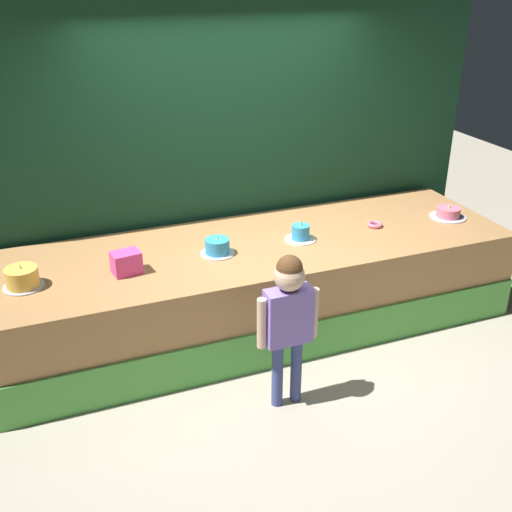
% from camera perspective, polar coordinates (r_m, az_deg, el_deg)
% --- Properties ---
extents(ground_plane, '(12.00, 12.00, 0.00)m').
position_cam_1_polar(ground_plane, '(4.91, 2.90, -10.02)').
color(ground_plane, '#ADA38E').
extents(stage_platform, '(4.29, 1.31, 0.77)m').
position_cam_1_polar(stage_platform, '(5.20, 0.12, -2.74)').
color(stage_platform, '#B27F4C').
rests_on(stage_platform, ground_plane).
extents(curtain_backdrop, '(4.82, 0.08, 2.72)m').
position_cam_1_polar(curtain_backdrop, '(5.49, -2.77, 9.78)').
color(curtain_backdrop, '#19472D').
rests_on(curtain_backdrop, ground_plane).
extents(child_figure, '(0.45, 0.21, 1.16)m').
position_cam_1_polar(child_figure, '(4.11, 3.04, -5.18)').
color(child_figure, '#3F4C8C').
rests_on(child_figure, ground_plane).
extents(pink_box, '(0.23, 0.18, 0.17)m').
position_cam_1_polar(pink_box, '(4.63, -11.99, -0.60)').
color(pink_box, '#F848A1').
rests_on(pink_box, stage_platform).
extents(donut, '(0.14, 0.14, 0.04)m').
position_cam_1_polar(donut, '(5.47, 11.01, 2.90)').
color(donut, pink).
rests_on(donut, stage_platform).
extents(cake_far_left, '(0.29, 0.29, 0.19)m').
position_cam_1_polar(cake_far_left, '(4.64, -20.96, -1.92)').
color(cake_far_left, silver).
rests_on(cake_far_left, stage_platform).
extents(cake_center_left, '(0.27, 0.27, 0.16)m').
position_cam_1_polar(cake_center_left, '(4.84, -3.63, 0.84)').
color(cake_center_left, silver).
rests_on(cake_center_left, stage_platform).
extents(cake_center_right, '(0.26, 0.26, 0.19)m').
position_cam_1_polar(cake_center_right, '(5.10, 4.17, 2.12)').
color(cake_center_right, white).
rests_on(cake_center_right, stage_platform).
extents(cake_far_right, '(0.33, 0.33, 0.15)m').
position_cam_1_polar(cake_far_right, '(5.82, 17.48, 3.84)').
color(cake_far_right, silver).
rests_on(cake_far_right, stage_platform).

